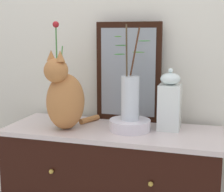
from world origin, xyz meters
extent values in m
cube|color=silver|center=(0.00, 0.30, 1.30)|extent=(4.40, 0.08, 2.60)
cube|color=beige|center=(0.00, 0.00, 0.82)|extent=(1.16, 0.44, 0.02)
sphere|color=#B79338|center=(-0.26, -0.23, 0.65)|extent=(0.02, 0.02, 0.02)
sphere|color=#B79338|center=(0.26, -0.23, 0.65)|extent=(0.02, 0.02, 0.02)
cube|color=black|center=(0.04, 0.20, 1.12)|extent=(0.38, 0.03, 0.57)
cube|color=gray|center=(0.04, 0.19, 1.12)|extent=(0.32, 0.01, 0.50)
ellipsoid|color=#B7753E|center=(-0.24, -0.07, 0.99)|extent=(0.25, 0.27, 0.30)
sphere|color=#B7753E|center=(-0.26, -0.13, 1.16)|extent=(0.13, 0.13, 0.13)
cone|color=#B7753E|center=(-0.23, -0.14, 1.23)|extent=(0.05, 0.05, 0.06)
cone|color=#B7753E|center=(-0.29, -0.11, 1.23)|extent=(0.05, 0.05, 0.06)
cylinder|color=#B7753E|center=(-0.17, 0.10, 0.85)|extent=(0.09, 0.14, 0.03)
cylinder|color=#2F773D|center=(-0.35, 0.07, 0.92)|extent=(0.04, 0.04, 0.16)
cylinder|color=#408138|center=(-0.35, 0.07, 1.19)|extent=(0.01, 0.01, 0.38)
sphere|color=#AA1E24|center=(-0.35, 0.07, 1.39)|extent=(0.04, 0.04, 0.04)
cylinder|color=#3A8B32|center=(-0.33, 0.07, 1.14)|extent=(0.04, 0.01, 0.28)
cylinder|color=white|center=(0.10, 0.00, 0.87)|extent=(0.22, 0.22, 0.06)
cylinder|color=silver|center=(0.10, 0.00, 1.01)|extent=(0.10, 0.10, 0.23)
cylinder|color=#53301C|center=(0.11, 0.01, 1.21)|extent=(0.08, 0.06, 0.34)
ellipsoid|color=#498735|center=(0.13, 0.05, 1.25)|extent=(0.07, 0.04, 0.01)
ellipsoid|color=#378134|center=(0.15, 0.09, 1.31)|extent=(0.08, 0.07, 0.01)
cylinder|color=#4B3B25|center=(0.08, -0.01, 1.21)|extent=(0.02, 0.05, 0.36)
ellipsoid|color=#388133|center=(0.05, -0.02, 1.24)|extent=(0.07, 0.08, 0.01)
ellipsoid|color=#3C7B36|center=(0.05, -0.01, 1.28)|extent=(0.07, 0.08, 0.01)
ellipsoid|color=#468A2E|center=(0.04, -0.03, 1.33)|extent=(0.05, 0.08, 0.01)
cube|color=white|center=(0.30, 0.07, 0.96)|extent=(0.12, 0.12, 0.24)
ellipsoid|color=white|center=(0.30, 0.07, 1.11)|extent=(0.10, 0.10, 0.06)
sphere|color=white|center=(0.30, 0.07, 1.15)|extent=(0.02, 0.02, 0.02)
camera|label=1|loc=(0.50, -1.69, 1.34)|focal=54.24mm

